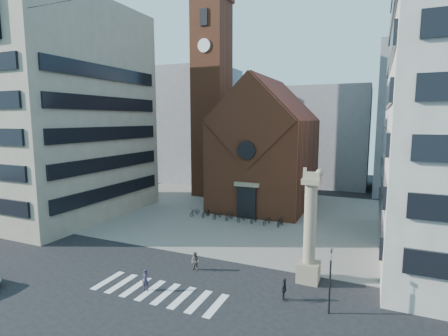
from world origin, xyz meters
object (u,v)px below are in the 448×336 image
at_px(pedestrian_2, 284,289).
at_px(traffic_light, 330,279).
at_px(lion_column, 310,237).
at_px(pedestrian_1, 195,261).
at_px(scooter_0, 195,212).
at_px(pedestrian_0, 146,280).

bearing_deg(pedestrian_2, traffic_light, -99.96).
distance_m(lion_column, pedestrian_1, 9.33).
relative_size(lion_column, traffic_light, 2.02).
xyz_separation_m(lion_column, scooter_0, (-16.46, 12.45, -2.90)).
distance_m(pedestrian_2, scooter_0, 22.23).
relative_size(lion_column, pedestrian_0, 5.66).
bearing_deg(pedestrian_2, scooter_0, 42.96).
distance_m(pedestrian_0, pedestrian_2, 9.76).
relative_size(pedestrian_0, scooter_0, 0.80).
height_order(pedestrian_1, pedestrian_2, pedestrian_2).
distance_m(lion_column, traffic_light, 4.62).
xyz_separation_m(lion_column, pedestrian_1, (-8.75, -1.77, -2.69)).
relative_size(lion_column, scooter_0, 4.53).
relative_size(pedestrian_0, pedestrian_1, 1.00).
bearing_deg(pedestrian_0, traffic_light, 2.45).
xyz_separation_m(traffic_light, pedestrian_0, (-12.41, -2.14, -1.52)).
bearing_deg(scooter_0, lion_column, -28.34).
height_order(traffic_light, pedestrian_2, traffic_light).
height_order(lion_column, traffic_light, lion_column).
bearing_deg(lion_column, traffic_light, -63.54).
xyz_separation_m(lion_column, pedestrian_0, (-10.42, -6.14, -2.69)).
height_order(pedestrian_0, scooter_0, pedestrian_0).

